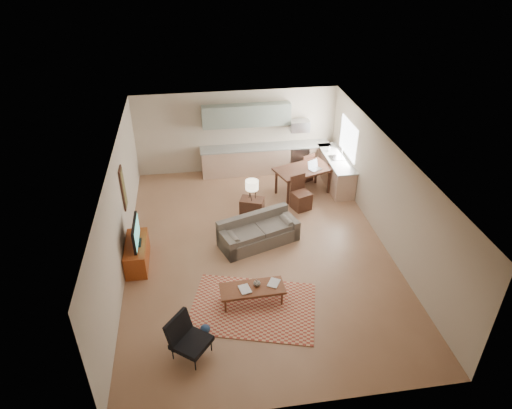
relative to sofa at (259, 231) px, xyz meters
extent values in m
plane|color=#8C6144|center=(-0.06, -0.25, -0.37)|extent=(9.00, 9.00, 0.00)
plane|color=white|center=(-0.06, -0.25, 2.33)|extent=(9.00, 9.00, 0.00)
plane|color=#B4A48E|center=(-0.06, 4.25, 0.98)|extent=(6.50, 0.00, 6.50)
plane|color=#B4A48E|center=(-0.06, -4.75, 0.98)|extent=(6.50, 0.00, 6.50)
plane|color=#B4A48E|center=(-3.31, -0.25, 0.98)|extent=(0.00, 9.00, 9.00)
plane|color=#B4A48E|center=(3.19, -0.25, 0.98)|extent=(0.00, 9.00, 9.00)
cube|color=#A5A8AD|center=(1.94, 3.93, 0.08)|extent=(0.62, 0.62, 0.90)
cube|color=#A5A8AD|center=(1.94, 3.95, 1.18)|extent=(0.62, 0.40, 0.35)
cube|color=gray|center=(0.24, 4.08, 1.58)|extent=(2.80, 0.34, 0.70)
cube|color=white|center=(3.17, 2.75, 1.18)|extent=(0.02, 1.40, 1.05)
cube|color=#9C382C|center=(-0.48, -2.32, -0.36)|extent=(3.05, 2.49, 0.02)
imported|color=maroon|center=(-0.75, -2.20, 0.06)|extent=(0.35, 0.40, 0.03)
imported|color=navy|center=(-0.08, -2.02, 0.06)|extent=(0.49, 0.50, 0.02)
imported|color=black|center=(-0.36, -2.08, 0.13)|extent=(0.22, 0.22, 0.16)
imported|color=beige|center=(2.77, 3.24, 0.65)|extent=(0.12, 0.12, 0.19)
camera|label=1|loc=(-1.49, -9.46, 6.75)|focal=32.00mm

